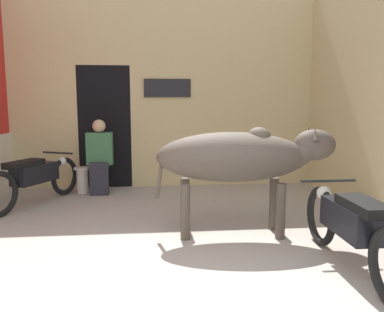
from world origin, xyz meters
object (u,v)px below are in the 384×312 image
at_px(motorcycle_far, 35,177).
at_px(plastic_stool, 82,179).
at_px(motorcycle_near, 351,225).
at_px(shopkeeper_seated, 99,155).
at_px(cow, 240,158).
at_px(bucket, 342,206).

bearing_deg(motorcycle_far, plastic_stool, 52.06).
xyz_separation_m(motorcycle_near, plastic_stool, (-3.06, 3.38, -0.19)).
distance_m(motorcycle_far, shopkeeper_seated, 1.13).
xyz_separation_m(motorcycle_far, shopkeeper_seated, (0.88, 0.67, 0.24)).
distance_m(motorcycle_near, plastic_stool, 4.56).
bearing_deg(plastic_stool, motorcycle_far, -127.94).
bearing_deg(motorcycle_near, cow, 126.64).
bearing_deg(cow, bucket, 21.36).
distance_m(shopkeeper_seated, bucket, 3.94).
relative_size(motorcycle_far, shopkeeper_seated, 1.45).
distance_m(plastic_stool, bucket, 4.21).
bearing_deg(shopkeeper_seated, cow, -49.07).
bearing_deg(shopkeeper_seated, motorcycle_far, -142.80).
height_order(motorcycle_far, shopkeeper_seated, shopkeeper_seated).
bearing_deg(bucket, shopkeeper_seated, 155.47).
xyz_separation_m(motorcycle_near, bucket, (0.80, 1.70, -0.30)).
relative_size(shopkeeper_seated, plastic_stool, 2.83).
bearing_deg(plastic_stool, motorcycle_near, -47.82).
xyz_separation_m(cow, plastic_stool, (-2.26, 2.30, -0.68)).
distance_m(motorcycle_near, motorcycle_far, 4.49).
bearing_deg(cow, shopkeeper_seated, 130.93).
distance_m(cow, motorcycle_near, 1.42).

